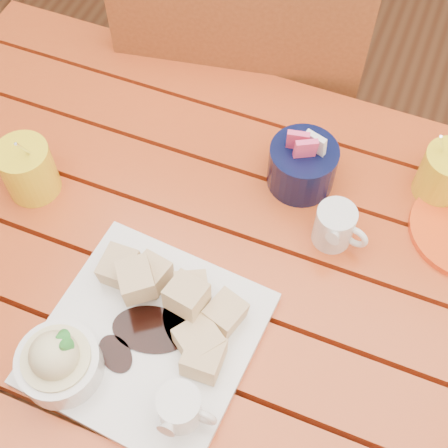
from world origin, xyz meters
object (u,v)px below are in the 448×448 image
at_px(table, 216,292).
at_px(dessert_plate, 131,341).
at_px(coffee_mug_right, 447,174).
at_px(chair_far, 244,96).
at_px(coffee_mug_left, 27,168).

relative_size(table, dessert_plate, 4.02).
relative_size(coffee_mug_right, chair_far, 0.14).
bearing_deg(chair_far, coffee_mug_left, 59.56).
xyz_separation_m(dessert_plate, chair_far, (-0.09, 0.68, -0.24)).
distance_m(coffee_mug_left, coffee_mug_right, 0.65).
xyz_separation_m(coffee_mug_left, coffee_mug_right, (0.61, 0.23, -0.00)).
bearing_deg(coffee_mug_right, chair_far, 166.27).
relative_size(table, coffee_mug_left, 8.63).
bearing_deg(table, coffee_mug_left, 176.49).
bearing_deg(table, chair_far, 105.52).
relative_size(table, coffee_mug_right, 8.91).
bearing_deg(table, dessert_plate, -107.42).
bearing_deg(coffee_mug_right, dessert_plate, -110.88).
distance_m(table, coffee_mug_right, 0.41).
xyz_separation_m(table, dessert_plate, (-0.05, -0.17, 0.14)).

